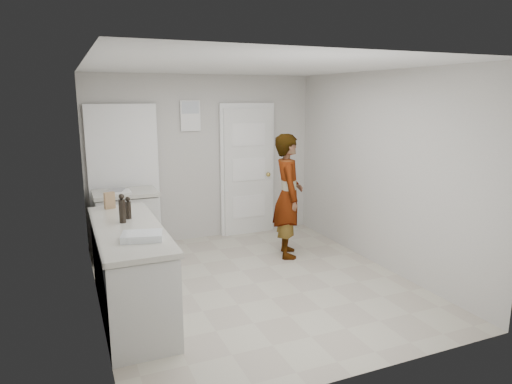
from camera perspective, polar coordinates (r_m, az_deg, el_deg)
name	(u,v)px	position (r m, az deg, el deg)	size (l,w,h in m)	color
ground	(255,283)	(5.53, -0.14, -11.36)	(4.00, 4.00, 0.00)	#B0A694
room_shell	(194,174)	(6.97, -7.74, 2.22)	(4.00, 4.00, 4.00)	beige
main_counter	(130,274)	(4.84, -15.42, -9.83)	(0.64, 1.96, 0.93)	silver
side_counter	(127,227)	(6.52, -15.81, -4.19)	(0.84, 0.61, 0.93)	silver
person	(288,196)	(6.24, 4.03, -0.49)	(0.62, 0.41, 1.70)	silver
cake_mix_box	(110,200)	(5.45, -17.84, -1.02)	(0.12, 0.05, 0.19)	olive
spice_jar	(123,209)	(5.28, -16.32, -2.00)	(0.05, 0.05, 0.07)	tan
oil_cruet_a	(128,208)	(4.94, -15.68, -1.97)	(0.06, 0.06, 0.24)	black
oil_cruet_b	(122,209)	(4.80, -16.39, -2.04)	(0.07, 0.07, 0.30)	black
baking_dish	(142,237)	(4.22, -14.04, -5.42)	(0.41, 0.33, 0.06)	silver
egg_bowl	(129,240)	(4.18, -15.58, -5.77)	(0.13, 0.13, 0.05)	silver
papers	(122,191)	(6.40, -16.45, 0.10)	(0.22, 0.29, 0.01)	white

